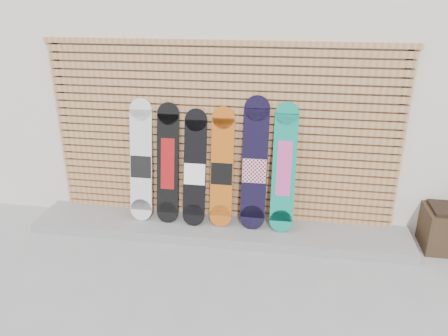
{
  "coord_description": "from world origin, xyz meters",
  "views": [
    {
      "loc": [
        0.66,
        -3.98,
        2.79
      ],
      "look_at": [
        -0.09,
        0.75,
        0.85
      ],
      "focal_mm": 35.0,
      "sensor_mm": 36.0,
      "label": 1
    }
  ],
  "objects": [
    {
      "name": "snowboard_2",
      "position": [
        -0.45,
        0.77,
        0.81
      ],
      "size": [
        0.27,
        0.35,
        1.4
      ],
      "color": "black",
      "rests_on": "concrete_step"
    },
    {
      "name": "snowboard_3",
      "position": [
        -0.12,
        0.78,
        0.83
      ],
      "size": [
        0.27,
        0.32,
        1.44
      ],
      "color": "#BA5513",
      "rests_on": "concrete_step"
    },
    {
      "name": "snowboard_4",
      "position": [
        0.27,
        0.78,
        0.9
      ],
      "size": [
        0.3,
        0.32,
        1.58
      ],
      "color": "black",
      "rests_on": "concrete_step"
    },
    {
      "name": "building",
      "position": [
        0.5,
        3.5,
        1.8
      ],
      "size": [
        12.0,
        5.0,
        3.6
      ],
      "primitive_type": "cube",
      "color": "beige",
      "rests_on": "ground"
    },
    {
      "name": "ground",
      "position": [
        0.0,
        0.0,
        0.0
      ],
      "size": [
        80.0,
        80.0,
        0.0
      ],
      "primitive_type": "plane",
      "color": "gray",
      "rests_on": "ground"
    },
    {
      "name": "snowboard_0",
      "position": [
        -1.13,
        0.78,
        0.86
      ],
      "size": [
        0.28,
        0.32,
        1.5
      ],
      "color": "silver",
      "rests_on": "concrete_step"
    },
    {
      "name": "slat_wall",
      "position": [
        -0.15,
        0.97,
        1.21
      ],
      "size": [
        4.26,
        0.08,
        2.29
      ],
      "color": "#AC7547",
      "rests_on": "ground"
    },
    {
      "name": "concrete_step",
      "position": [
        -0.15,
        0.68,
        0.06
      ],
      "size": [
        4.6,
        0.7,
        0.12
      ],
      "primitive_type": "cube",
      "color": "gray",
      "rests_on": "ground"
    },
    {
      "name": "snowboard_1",
      "position": [
        -0.79,
        0.78,
        0.85
      ],
      "size": [
        0.27,
        0.33,
        1.46
      ],
      "color": "black",
      "rests_on": "concrete_step"
    },
    {
      "name": "snowboard_5",
      "position": [
        0.61,
        0.78,
        0.88
      ],
      "size": [
        0.27,
        0.34,
        1.52
      ],
      "color": "#0D866D",
      "rests_on": "concrete_step"
    }
  ]
}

